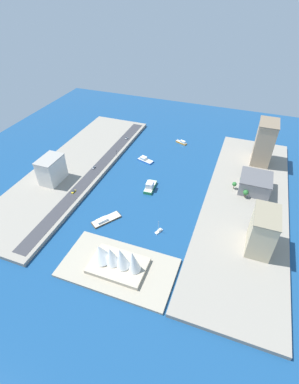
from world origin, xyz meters
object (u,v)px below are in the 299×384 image
(ferry_green_doubledeck, at_px, (150,186))
(warehouse_low_gray, at_px, (255,183))
(apartment_midrise_tan, at_px, (264,143))
(sedan_silver, at_px, (94,168))
(catamaran_blue, at_px, (145,160))
(taxi_yellow_cab, at_px, (74,191))
(barge_flat_brown, at_px, (105,220))
(sailboat_small_white, at_px, (159,231))
(van_white, at_px, (127,138))
(hotel_broad_white, at_px, (52,170))
(traffic_light_waterfront, at_px, (117,152))
(water_taxi_orange, at_px, (182,142))
(office_block_beige, at_px, (262,231))
(opera_landmark, at_px, (115,259))

(ferry_green_doubledeck, xyz_separation_m, warehouse_low_gray, (-91.89, -28.11, 7.52))
(apartment_midrise_tan, distance_m, sedan_silver, 175.47)
(warehouse_low_gray, height_order, sedan_silver, warehouse_low_gray)
(catamaran_blue, height_order, taxi_yellow_cab, taxi_yellow_cab)
(barge_flat_brown, bearing_deg, catamaran_blue, -88.51)
(sailboat_small_white, xyz_separation_m, warehouse_low_gray, (-66.11, -78.33, 9.49))
(van_white, bearing_deg, catamaran_blue, 137.37)
(hotel_broad_white, xyz_separation_m, sedan_silver, (-25.90, -31.54, -11.40))
(catamaran_blue, distance_m, taxi_yellow_cab, 87.58)
(sailboat_small_white, bearing_deg, barge_flat_brown, 4.31)
(traffic_light_waterfront, bearing_deg, sedan_silver, 69.90)
(apartment_midrise_tan, bearing_deg, van_white, 1.09)
(water_taxi_orange, distance_m, hotel_broad_white, 153.38)
(hotel_broad_white, relative_size, van_white, 5.85)
(catamaran_blue, relative_size, sailboat_small_white, 1.54)
(water_taxi_orange, bearing_deg, ferry_green_doubledeck, 87.22)
(sedan_silver, height_order, taxi_yellow_cab, sedan_silver)
(apartment_midrise_tan, xyz_separation_m, sedan_silver, (158.12, 73.04, -21.34))
(catamaran_blue, bearing_deg, office_block_beige, 144.56)
(taxi_yellow_cab, bearing_deg, opera_landmark, 140.07)
(sedan_silver, distance_m, taxi_yellow_cab, 41.23)
(taxi_yellow_cab, bearing_deg, traffic_light_waterfront, -97.33)
(sedan_silver, bearing_deg, traffic_light_waterfront, -110.10)
(opera_landmark, bearing_deg, ferry_green_doubledeck, -84.45)
(water_taxi_orange, distance_m, office_block_beige, 168.53)
(sedan_silver, distance_m, traffic_light_waterfront, 32.91)
(apartment_midrise_tan, distance_m, hotel_broad_white, 211.89)
(sailboat_small_white, bearing_deg, water_taxi_orange, -81.77)
(catamaran_blue, height_order, office_block_beige, office_block_beige)
(warehouse_low_gray, relative_size, sedan_silver, 6.33)
(sedan_silver, bearing_deg, barge_flat_brown, 125.97)
(sailboat_small_white, xyz_separation_m, opera_landmark, (16.71, 43.04, 8.58))
(water_taxi_orange, relative_size, office_block_beige, 0.47)
(catamaran_blue, xyz_separation_m, opera_landmark, (-31.43, 137.64, 8.07))
(traffic_light_waterfront, height_order, opera_landmark, opera_landmark)
(barge_flat_brown, height_order, van_white, van_white)
(apartment_midrise_tan, relative_size, traffic_light_waterfront, 6.84)
(sedan_silver, bearing_deg, sailboat_small_white, 147.27)
(barge_flat_brown, distance_m, office_block_beige, 121.24)
(opera_landmark, bearing_deg, catamaran_blue, -77.14)
(ferry_green_doubledeck, relative_size, opera_landmark, 0.57)
(catamaran_blue, xyz_separation_m, traffic_light_waterfront, (30.74, 5.95, 6.29))
(van_white, bearing_deg, apartment_midrise_tan, -178.91)
(ferry_green_doubledeck, height_order, taxi_yellow_cab, ferry_green_doubledeck)
(apartment_midrise_tan, xyz_separation_m, van_white, (152.48, 2.90, -21.35))
(warehouse_low_gray, height_order, taxi_yellow_cab, warehouse_low_gray)
(water_taxi_orange, bearing_deg, catamaran_blue, 62.28)
(van_white, relative_size, opera_landmark, 0.11)
(catamaran_blue, relative_size, opera_landmark, 0.48)
(water_taxi_orange, bearing_deg, sailboat_small_white, 98.23)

